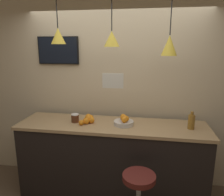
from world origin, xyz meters
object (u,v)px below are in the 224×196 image
(fruit_bowl, at_px, (124,121))
(spread_jar, at_px, (75,118))
(mounted_tv, at_px, (58,50))
(juice_bottle, at_px, (191,122))

(fruit_bowl, height_order, spread_jar, fruit_bowl)
(fruit_bowl, xyz_separation_m, mounted_tv, (-1.01, 0.39, 0.88))
(spread_jar, bearing_deg, juice_bottle, 0.00)
(spread_jar, relative_size, mounted_tv, 0.19)
(fruit_bowl, bearing_deg, spread_jar, 179.90)
(fruit_bowl, relative_size, spread_jar, 2.29)
(fruit_bowl, distance_m, juice_bottle, 0.83)
(spread_jar, xyz_separation_m, mounted_tv, (-0.35, 0.39, 0.87))
(fruit_bowl, bearing_deg, juice_bottle, 0.08)
(fruit_bowl, relative_size, juice_bottle, 1.16)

